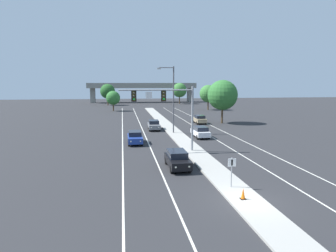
% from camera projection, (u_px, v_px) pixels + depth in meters
% --- Properties ---
extents(ground_plane, '(260.00, 260.00, 0.00)m').
position_uv_depth(ground_plane, '(247.00, 202.00, 19.59)').
color(ground_plane, '#28282B').
extents(median_island, '(2.40, 110.00, 0.15)m').
position_uv_depth(median_island, '(188.00, 145.00, 37.19)').
color(median_island, '#9E9B93').
rests_on(median_island, ground).
extents(lane_stripe_oncoming_center, '(0.14, 100.00, 0.01)m').
position_uv_depth(lane_stripe_oncoming_center, '(146.00, 137.00, 43.35)').
color(lane_stripe_oncoming_center, silver).
rests_on(lane_stripe_oncoming_center, ground).
extents(lane_stripe_receding_center, '(0.14, 100.00, 0.01)m').
position_uv_depth(lane_stripe_receding_center, '(208.00, 135.00, 44.75)').
color(lane_stripe_receding_center, silver).
rests_on(lane_stripe_receding_center, ground).
extents(edge_stripe_left, '(0.14, 100.00, 0.01)m').
position_uv_depth(edge_stripe_left, '(123.00, 137.00, 42.86)').
color(edge_stripe_left, silver).
rests_on(edge_stripe_left, ground).
extents(edge_stripe_right, '(0.14, 100.00, 0.01)m').
position_uv_depth(edge_stripe_right, '(230.00, 134.00, 45.24)').
color(edge_stripe_right, silver).
rests_on(edge_stripe_right, ground).
extents(overhead_signal_mast, '(8.18, 0.44, 7.20)m').
position_uv_depth(overhead_signal_mast, '(169.00, 104.00, 32.80)').
color(overhead_signal_mast, gray).
rests_on(overhead_signal_mast, median_island).
extents(median_sign_post, '(0.60, 0.10, 2.20)m').
position_uv_depth(median_sign_post, '(232.00, 168.00, 21.78)').
color(median_sign_post, gray).
rests_on(median_sign_post, median_island).
extents(street_lamp_median, '(2.58, 0.28, 10.00)m').
position_uv_depth(street_lamp_median, '(172.00, 96.00, 45.14)').
color(street_lamp_median, '#4C4C51').
rests_on(street_lamp_median, median_island).
extents(car_oncoming_black, '(1.86, 4.49, 1.58)m').
position_uv_depth(car_oncoming_black, '(177.00, 159.00, 27.31)').
color(car_oncoming_black, black).
rests_on(car_oncoming_black, ground).
extents(car_oncoming_blue, '(1.82, 4.47, 1.58)m').
position_uv_depth(car_oncoming_blue, '(135.00, 137.00, 38.33)').
color(car_oncoming_blue, navy).
rests_on(car_oncoming_blue, ground).
extents(car_oncoming_grey, '(1.89, 4.50, 1.58)m').
position_uv_depth(car_oncoming_grey, '(154.00, 125.00, 49.47)').
color(car_oncoming_grey, slate).
rests_on(car_oncoming_grey, ground).
extents(car_receding_white, '(1.88, 4.49, 1.58)m').
position_uv_depth(car_receding_white, '(200.00, 132.00, 42.62)').
color(car_receding_white, silver).
rests_on(car_receding_white, ground).
extents(car_receding_tan, '(1.87, 4.49, 1.58)m').
position_uv_depth(car_receding_tan, '(200.00, 119.00, 57.30)').
color(car_receding_tan, tan).
rests_on(car_receding_tan, ground).
extents(traffic_cone_median_nose, '(0.36, 0.36, 0.74)m').
position_uv_depth(traffic_cone_median_nose, '(243.00, 194.00, 19.65)').
color(traffic_cone_median_nose, black).
rests_on(traffic_cone_median_nose, median_island).
extents(overpass_bridge, '(42.40, 6.40, 7.65)m').
position_uv_depth(overpass_bridge, '(142.00, 88.00, 118.36)').
color(overpass_bridge, gray).
rests_on(overpass_bridge, ground).
extents(tree_far_right_b, '(5.71, 5.71, 8.26)m').
position_uv_depth(tree_far_right_b, '(223.00, 95.00, 56.92)').
color(tree_far_right_b, '#4C3823').
rests_on(tree_far_right_b, ground).
extents(tree_far_right_c, '(5.29, 5.29, 7.66)m').
position_uv_depth(tree_far_right_c, '(180.00, 90.00, 110.56)').
color(tree_far_right_c, '#4C3823').
rests_on(tree_far_right_c, ground).
extents(tree_far_left_c, '(5.07, 5.07, 7.33)m').
position_uv_depth(tree_far_left_c, '(108.00, 91.00, 103.10)').
color(tree_far_left_c, '#4C3823').
rests_on(tree_far_left_c, ground).
extents(tree_far_right_a, '(4.92, 4.92, 7.12)m').
position_uv_depth(tree_far_right_a, '(208.00, 94.00, 85.25)').
color(tree_far_right_a, '#4C3823').
rests_on(tree_far_right_a, ground).
extents(tree_far_left_a, '(3.82, 3.82, 5.53)m').
position_uv_depth(tree_far_left_a, '(113.00, 98.00, 81.99)').
color(tree_far_left_a, '#4C3823').
rests_on(tree_far_left_a, ground).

